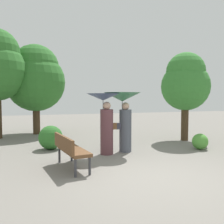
{
  "coord_description": "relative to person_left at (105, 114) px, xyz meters",
  "views": [
    {
      "loc": [
        -2.54,
        -4.85,
        1.78
      ],
      "look_at": [
        0.0,
        2.78,
        1.27
      ],
      "focal_mm": 39.08,
      "sensor_mm": 36.0,
      "label": 1
    }
  ],
  "objects": [
    {
      "name": "bush_path_left",
      "position": [
        -1.54,
        1.26,
        -0.84
      ],
      "size": [
        0.81,
        0.81,
        0.81
      ],
      "primitive_type": "sphere",
      "color": "#2D6B28",
      "rests_on": "ground"
    },
    {
      "name": "person_right",
      "position": [
        0.66,
        0.14,
        0.16
      ],
      "size": [
        1.18,
        1.18,
        1.92
      ],
      "rotation": [
        0.0,
        0.0,
        1.68
      ],
      "color": "#474C56",
      "rests_on": "ground"
    },
    {
      "name": "bush_path_right",
      "position": [
        3.26,
        -0.33,
        -0.97
      ],
      "size": [
        0.53,
        0.53,
        0.53
      ],
      "primitive_type": "sphere",
      "color": "#4C9338",
      "rests_on": "ground"
    },
    {
      "name": "tree_mid_left",
      "position": [
        -1.92,
        5.03,
        1.44
      ],
      "size": [
        2.77,
        2.77,
        4.24
      ],
      "color": "#42301E",
      "rests_on": "ground"
    },
    {
      "name": "tree_near_right",
      "position": [
        3.79,
        1.32,
        1.14
      ],
      "size": [
        1.95,
        1.95,
        3.56
      ],
      "color": "#42301E",
      "rests_on": "ground"
    },
    {
      "name": "person_left",
      "position": [
        0.0,
        0.0,
        0.0
      ],
      "size": [
        1.02,
        1.02,
        1.88
      ],
      "rotation": [
        0.0,
        0.0,
        1.68
      ],
      "color": "#563338",
      "rests_on": "ground"
    },
    {
      "name": "park_bench",
      "position": [
        -1.26,
        -1.18,
        -0.73
      ],
      "size": [
        0.71,
        1.56,
        0.83
      ],
      "rotation": [
        0.0,
        0.0,
        1.72
      ],
      "color": "#38383D",
      "rests_on": "ground"
    },
    {
      "name": "ground_plane",
      "position": [
        0.39,
        -2.27,
        -1.24
      ],
      "size": [
        40.0,
        40.0,
        0.0
      ],
      "primitive_type": "plane",
      "color": "slate"
    }
  ]
}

